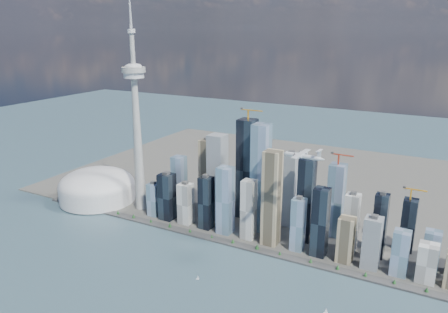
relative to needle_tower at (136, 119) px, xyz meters
The scene contains 10 objects.
ground 491.65m from the needle_tower, 45.94° to the right, with size 4000.00×4000.00×0.00m, color #334F5A.
seawall 385.07m from the needle_tower, 11.31° to the right, with size 1100.00×22.00×4.00m, color #383838.
land 544.99m from the needle_tower, 52.43° to the left, with size 1400.00×900.00×3.00m, color #4C4C47.
shoreline_trees 380.99m from the needle_tower, 11.31° to the right, with size 960.53×7.20×8.80m.
skyscraper_cluster 391.37m from the needle_tower, ahead, with size 736.00×142.00×269.17m.
needle_tower is the anchor object (origin of this frame).
dome_stadium 241.40m from the needle_tower, behind, with size 200.00×200.00×86.00m.
airplane 464.01m from the needle_tower, 12.02° to the right, with size 78.04×69.01×19.02m.
sailboat_west 435.39m from the needle_tower, 35.15° to the right, with size 6.30×3.19×8.78m.
sailboat_east 618.70m from the needle_tower, 20.17° to the right, with size 7.23×4.26×10.26m.
Camera 1 is at (381.98, -507.28, 449.45)m, focal length 35.00 mm.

